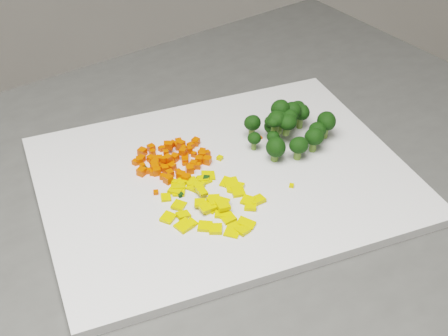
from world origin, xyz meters
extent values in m
cube|color=silver|center=(0.45, 0.60, 0.91)|extent=(0.50, 0.42, 0.01)
cube|color=#EC3802|center=(0.43, 0.62, 0.92)|extent=(0.01, 0.01, 0.01)
cube|color=#EC3802|center=(0.39, 0.60, 0.92)|extent=(0.01, 0.01, 0.01)
cube|color=#EC3802|center=(0.34, 0.64, 0.92)|extent=(0.01, 0.01, 0.01)
cube|color=#EC3802|center=(0.36, 0.62, 0.92)|extent=(0.01, 0.01, 0.01)
cube|color=#EC3802|center=(0.41, 0.62, 0.92)|extent=(0.01, 0.01, 0.01)
cube|color=#EC3802|center=(0.38, 0.62, 0.92)|extent=(0.01, 0.01, 0.01)
cube|color=#EC3802|center=(0.36, 0.64, 0.92)|extent=(0.01, 0.01, 0.01)
cube|color=#EC3802|center=(0.42, 0.67, 0.92)|extent=(0.01, 0.01, 0.01)
cube|color=#EC3802|center=(0.38, 0.63, 0.92)|extent=(0.01, 0.01, 0.01)
cube|color=#EC3802|center=(0.39, 0.64, 0.92)|extent=(0.01, 0.01, 0.01)
cube|color=#EC3802|center=(0.40, 0.63, 0.92)|extent=(0.01, 0.01, 0.01)
cube|color=#EC3802|center=(0.39, 0.64, 0.92)|extent=(0.01, 0.01, 0.01)
cube|color=#EC3802|center=(0.35, 0.63, 0.92)|extent=(0.01, 0.01, 0.01)
cube|color=#EC3802|center=(0.36, 0.62, 0.92)|extent=(0.01, 0.01, 0.01)
cube|color=#EC3802|center=(0.38, 0.60, 0.92)|extent=(0.01, 0.01, 0.01)
cube|color=#EC3802|center=(0.38, 0.64, 0.92)|extent=(0.01, 0.01, 0.01)
cube|color=#EC3802|center=(0.38, 0.62, 0.92)|extent=(0.01, 0.01, 0.01)
cube|color=#EC3802|center=(0.40, 0.66, 0.92)|extent=(0.01, 0.01, 0.01)
cube|color=#EC3802|center=(0.36, 0.62, 0.92)|extent=(0.01, 0.01, 0.01)
cube|color=#EC3802|center=(0.43, 0.64, 0.92)|extent=(0.01, 0.01, 0.01)
cube|color=#EC3802|center=(0.41, 0.64, 0.92)|extent=(0.01, 0.01, 0.01)
cube|color=#EC3802|center=(0.37, 0.66, 0.92)|extent=(0.01, 0.01, 0.01)
cube|color=#EC3802|center=(0.40, 0.67, 0.92)|extent=(0.01, 0.01, 0.01)
cube|color=#EC3802|center=(0.44, 0.64, 0.92)|extent=(0.01, 0.01, 0.01)
cube|color=#EC3802|center=(0.41, 0.67, 0.92)|extent=(0.01, 0.01, 0.01)
cube|color=#EC3802|center=(0.43, 0.64, 0.92)|extent=(0.01, 0.01, 0.01)
cube|color=#EC3802|center=(0.37, 0.63, 0.92)|extent=(0.01, 0.01, 0.01)
cube|color=#EC3802|center=(0.36, 0.65, 0.92)|extent=(0.01, 0.01, 0.01)
cube|color=#EC3802|center=(0.38, 0.67, 0.92)|extent=(0.01, 0.01, 0.01)
cube|color=#EC3802|center=(0.38, 0.62, 0.92)|extent=(0.01, 0.01, 0.01)
cube|color=#EC3802|center=(0.41, 0.61, 0.92)|extent=(0.01, 0.01, 0.01)
cube|color=#EC3802|center=(0.43, 0.65, 0.92)|extent=(0.01, 0.01, 0.01)
cube|color=#EC3802|center=(0.43, 0.67, 0.92)|extent=(0.01, 0.01, 0.01)
cube|color=#EC3802|center=(0.41, 0.62, 0.92)|extent=(0.01, 0.01, 0.01)
cube|color=#EC3802|center=(0.38, 0.67, 0.92)|extent=(0.01, 0.01, 0.01)
cube|color=#EC3802|center=(0.37, 0.61, 0.92)|extent=(0.01, 0.01, 0.01)
cube|color=#EC3802|center=(0.42, 0.62, 0.92)|extent=(0.01, 0.01, 0.01)
cube|color=#EC3802|center=(0.43, 0.63, 0.92)|extent=(0.01, 0.01, 0.01)
cube|color=#EC3802|center=(0.35, 0.62, 0.92)|extent=(0.01, 0.01, 0.01)
cube|color=#EC3802|center=(0.35, 0.66, 0.92)|extent=(0.01, 0.01, 0.01)
cube|color=#EC3802|center=(0.37, 0.64, 0.92)|extent=(0.01, 0.01, 0.01)
cube|color=#EC3802|center=(0.39, 0.66, 0.92)|extent=(0.01, 0.01, 0.01)
cube|color=#EC3802|center=(0.40, 0.63, 0.92)|extent=(0.01, 0.01, 0.01)
cube|color=#EC3802|center=(0.35, 0.64, 0.92)|extent=(0.01, 0.01, 0.01)
cube|color=#EC3802|center=(0.40, 0.64, 0.92)|extent=(0.01, 0.01, 0.01)
cube|color=#EC3802|center=(0.42, 0.66, 0.92)|extent=(0.01, 0.01, 0.01)
cube|color=#EC3802|center=(0.38, 0.63, 0.92)|extent=(0.01, 0.01, 0.01)
cube|color=#EC3802|center=(0.36, 0.64, 0.92)|extent=(0.01, 0.01, 0.01)
cube|color=#EC3802|center=(0.38, 0.63, 0.92)|extent=(0.01, 0.01, 0.01)
cube|color=#EC3802|center=(0.40, 0.67, 0.92)|extent=(0.01, 0.01, 0.01)
cube|color=#EC3802|center=(0.37, 0.67, 0.92)|extent=(0.01, 0.01, 0.01)
cube|color=#EC3802|center=(0.34, 0.64, 0.92)|extent=(0.01, 0.01, 0.01)
cube|color=#EC3802|center=(0.41, 0.65, 0.92)|extent=(0.01, 0.01, 0.01)
cube|color=#EC3802|center=(0.35, 0.65, 0.92)|extent=(0.01, 0.01, 0.01)
cube|color=#EC3802|center=(0.39, 0.67, 0.92)|extent=(0.01, 0.01, 0.01)
cube|color=#EC3802|center=(0.42, 0.64, 0.92)|extent=(0.01, 0.01, 0.01)
cube|color=#EC3802|center=(0.40, 0.60, 0.92)|extent=(0.01, 0.01, 0.01)
cube|color=#EC3802|center=(0.39, 0.61, 0.92)|extent=(0.01, 0.01, 0.01)
cube|color=#EC3802|center=(0.37, 0.62, 0.92)|extent=(0.01, 0.01, 0.01)
cube|color=#EC3802|center=(0.39, 0.67, 0.92)|extent=(0.01, 0.01, 0.01)
cube|color=#EC3802|center=(0.39, 0.64, 0.92)|extent=(0.01, 0.01, 0.01)
cube|color=#EC3802|center=(0.39, 0.63, 0.92)|extent=(0.01, 0.01, 0.01)
cube|color=#EC3802|center=(0.42, 0.63, 0.92)|extent=(0.01, 0.01, 0.01)
cube|color=#EC3802|center=(0.37, 0.64, 0.92)|extent=(0.01, 0.01, 0.01)
cube|color=#EC3802|center=(0.37, 0.63, 0.92)|extent=(0.01, 0.01, 0.01)
cube|color=#EC3802|center=(0.39, 0.62, 0.92)|extent=(0.01, 0.01, 0.01)
cube|color=#EC3802|center=(0.39, 0.67, 0.92)|extent=(0.01, 0.01, 0.01)
cube|color=#EC3802|center=(0.41, 0.65, 0.92)|extent=(0.01, 0.01, 0.01)
cube|color=#EC3802|center=(0.38, 0.61, 0.92)|extent=(0.01, 0.01, 0.01)
cube|color=#DCB80B|center=(0.41, 0.58, 0.91)|extent=(0.03, 0.03, 0.01)
cube|color=#DCB80B|center=(0.43, 0.54, 0.92)|extent=(0.02, 0.02, 0.00)
cube|color=#DCB80B|center=(0.45, 0.58, 0.91)|extent=(0.02, 0.02, 0.01)
cube|color=#DCB80B|center=(0.40, 0.51, 0.91)|extent=(0.02, 0.02, 0.01)
cube|color=#DCB80B|center=(0.43, 0.52, 0.91)|extent=(0.02, 0.02, 0.00)
cube|color=#DCB80B|center=(0.37, 0.53, 0.91)|extent=(0.02, 0.02, 0.01)
cube|color=#DCB80B|center=(0.42, 0.59, 0.91)|extent=(0.02, 0.02, 0.01)
cube|color=#DCB80B|center=(0.41, 0.56, 0.92)|extent=(0.02, 0.02, 0.01)
cube|color=#DCB80B|center=(0.38, 0.58, 0.91)|extent=(0.02, 0.03, 0.01)
cube|color=#DCB80B|center=(0.40, 0.59, 0.91)|extent=(0.01, 0.02, 0.01)
cube|color=#DCB80B|center=(0.39, 0.58, 0.91)|extent=(0.02, 0.02, 0.01)
cube|color=#DCB80B|center=(0.39, 0.52, 0.91)|extent=(0.02, 0.02, 0.00)
cube|color=#DCB80B|center=(0.46, 0.57, 0.91)|extent=(0.02, 0.02, 0.01)
cube|color=#DCB80B|center=(0.47, 0.54, 0.91)|extent=(0.02, 0.02, 0.01)
cube|color=#DCB80B|center=(0.46, 0.53, 0.91)|extent=(0.02, 0.02, 0.01)
cube|color=#DCB80B|center=(0.46, 0.54, 0.91)|extent=(0.02, 0.02, 0.01)
cube|color=#DCB80B|center=(0.38, 0.53, 0.91)|extent=(0.02, 0.02, 0.01)
cube|color=#DCB80B|center=(0.38, 0.55, 0.91)|extent=(0.02, 0.02, 0.01)
cube|color=#DCB80B|center=(0.41, 0.54, 0.92)|extent=(0.01, 0.02, 0.01)
cube|color=#DCB80B|center=(0.43, 0.60, 0.91)|extent=(0.02, 0.02, 0.01)
cube|color=#DCB80B|center=(0.41, 0.54, 0.92)|extent=(0.02, 0.02, 0.00)
cube|color=#DCB80B|center=(0.42, 0.54, 0.91)|extent=(0.02, 0.02, 0.01)
cube|color=#DCB80B|center=(0.41, 0.53, 0.92)|extent=(0.02, 0.02, 0.01)
cube|color=#DCB80B|center=(0.44, 0.50, 0.91)|extent=(0.01, 0.02, 0.01)
cube|color=#DCB80B|center=(0.42, 0.54, 0.92)|extent=(0.02, 0.02, 0.01)
cube|color=#DCB80B|center=(0.43, 0.53, 0.92)|extent=(0.02, 0.02, 0.01)
cube|color=#DCB80B|center=(0.42, 0.54, 0.91)|extent=(0.02, 0.02, 0.01)
cube|color=#DCB80B|center=(0.39, 0.59, 0.91)|extent=(0.02, 0.02, 0.01)
cube|color=#DCB80B|center=(0.43, 0.51, 0.91)|extent=(0.02, 0.02, 0.01)
cube|color=#DCB80B|center=(0.43, 0.49, 0.91)|extent=(0.02, 0.02, 0.01)
cube|color=#DCB80B|center=(0.44, 0.49, 0.91)|extent=(0.02, 0.02, 0.01)
cube|color=#DCB80B|center=(0.39, 0.57, 0.91)|extent=(0.02, 0.02, 0.01)
cube|color=#DCB80B|center=(0.45, 0.50, 0.91)|extent=(0.02, 0.02, 0.01)
cube|color=#DCB80B|center=(0.42, 0.59, 0.91)|extent=(0.02, 0.02, 0.01)
cube|color=#DCB80B|center=(0.38, 0.51, 0.91)|extent=(0.02, 0.02, 0.01)
cube|color=#DCB80B|center=(0.42, 0.50, 0.91)|extent=(0.02, 0.02, 0.01)
cube|color=#DCB80B|center=(0.45, 0.57, 0.91)|extent=(0.02, 0.02, 0.01)
cube|color=#DCB80B|center=(0.42, 0.54, 0.92)|extent=(0.02, 0.02, 0.01)
cube|color=#DCB80B|center=(0.45, 0.56, 0.91)|extent=(0.02, 0.02, 0.00)
cube|color=#DCB80B|center=(0.37, 0.57, 0.91)|extent=(0.01, 0.01, 0.01)
cube|color=#DCB80B|center=(0.46, 0.56, 0.91)|extent=(0.02, 0.02, 0.01)
cube|color=#DCB80B|center=(0.45, 0.63, 0.91)|extent=(0.01, 0.01, 0.00)
cube|color=#DCB80B|center=(0.52, 0.55, 0.91)|extent=(0.01, 0.01, 0.00)
cube|color=black|center=(0.35, 0.63, 0.91)|extent=(0.01, 0.01, 0.00)
cube|color=black|center=(0.39, 0.57, 0.91)|extent=(0.01, 0.01, 0.00)
cube|color=#DCB80B|center=(0.38, 0.59, 0.91)|extent=(0.01, 0.01, 0.00)
cube|color=#EC3802|center=(0.36, 0.58, 0.91)|extent=(0.01, 0.01, 0.00)
cube|color=#DCB80B|center=(0.38, 0.58, 0.91)|extent=(0.01, 0.01, 0.00)
cube|color=#EC3802|center=(0.51, 0.66, 0.91)|extent=(0.01, 0.01, 0.00)
cube|color=#EC3802|center=(0.40, 0.63, 0.91)|extent=(0.01, 0.01, 0.00)
cube|color=black|center=(0.42, 0.59, 0.91)|extent=(0.01, 0.01, 0.01)
cube|color=#EC3802|center=(0.48, 0.54, 0.91)|extent=(0.00, 0.00, 0.00)
camera|label=1|loc=(0.31, 0.00, 1.39)|focal=50.00mm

